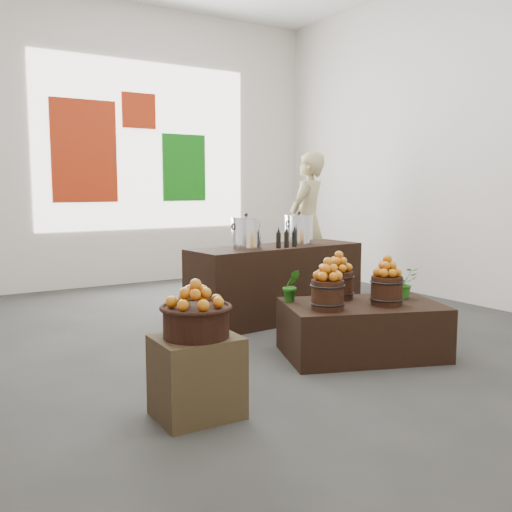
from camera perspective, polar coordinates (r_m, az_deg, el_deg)
ground at (r=5.51m, az=-0.08°, el=-7.94°), size 7.00×7.00×0.00m
back_wall at (r=8.52m, az=-12.92°, el=10.71°), size 6.00×0.04×4.00m
back_opening at (r=8.60m, az=-10.96°, el=10.72°), size 3.20×0.02×2.40m
deco_red_left at (r=8.30m, az=-16.80°, el=10.00°), size 0.90×0.04×1.40m
deco_green_right at (r=8.82m, az=-7.21°, el=8.74°), size 0.70×0.04×1.00m
deco_red_upper at (r=8.61m, az=-11.65°, el=14.05°), size 0.50×0.04×0.50m
crate at (r=3.61m, az=-5.94°, el=-11.92°), size 0.52×0.43×0.50m
wicker_basket at (r=3.51m, az=-6.01°, el=-6.59°), size 0.40×0.40×0.18m
apples_in_basket at (r=3.47m, az=-6.05°, el=-3.77°), size 0.32×0.32×0.17m
display_table at (r=4.91m, az=10.53°, el=-7.22°), size 1.49×1.20×0.45m
apple_bucket_front_left at (r=4.55m, az=7.16°, el=-3.88°), size 0.26×0.26×0.24m
apples_in_bucket_front_left at (r=4.52m, az=7.20°, el=-1.31°), size 0.19×0.19×0.17m
apple_bucket_front_right at (r=4.82m, az=12.93°, el=-3.40°), size 0.26×0.26×0.24m
apples_in_bucket_front_right at (r=4.79m, az=12.99°, el=-0.97°), size 0.19×0.19×0.17m
apple_bucket_rear at (r=5.02m, az=8.24°, el=-2.89°), size 0.26×0.26×0.24m
apples_in_bucket_rear at (r=4.99m, az=8.28°, el=-0.56°), size 0.19×0.19×0.17m
herb_garnish_right at (r=5.15m, az=14.47°, el=-2.59°), size 0.28×0.26×0.27m
herb_garnish_left at (r=4.84m, az=3.56°, el=-2.97°), size 0.18×0.16×0.27m
counter at (r=6.08m, az=2.06°, el=-2.70°), size 1.98×0.77×0.79m
stock_pot_left at (r=5.77m, az=-0.99°, el=2.26°), size 0.30×0.30×0.30m
stock_pot_center at (r=6.21m, az=4.30°, el=2.57°), size 0.30×0.30×0.30m
oil_cruets at (r=5.87m, az=3.27°, el=1.93°), size 0.22×0.07×0.22m
shopper at (r=7.83m, az=5.17°, el=3.43°), size 0.82×0.72×1.88m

